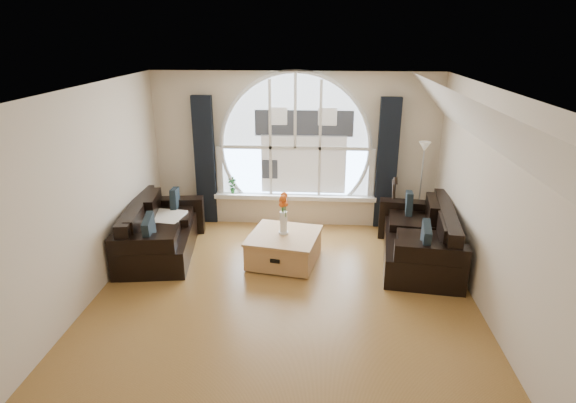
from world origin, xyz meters
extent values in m
cube|color=brown|center=(0.00, 0.00, 0.00)|extent=(5.00, 5.50, 0.01)
cube|color=silver|center=(0.00, 0.00, 2.70)|extent=(5.00, 5.50, 0.01)
cube|color=beige|center=(0.00, 2.75, 1.35)|extent=(5.00, 0.01, 2.70)
cube|color=beige|center=(0.00, -2.75, 1.35)|extent=(5.00, 0.01, 2.70)
cube|color=beige|center=(-2.50, 0.00, 1.35)|extent=(0.01, 5.50, 2.70)
cube|color=beige|center=(2.50, 0.00, 1.35)|extent=(0.01, 5.50, 2.70)
cube|color=silver|center=(2.20, 0.00, 2.35)|extent=(0.92, 5.50, 0.72)
cube|color=silver|center=(0.00, 2.72, 1.62)|extent=(2.60, 0.06, 2.15)
cube|color=white|center=(0.00, 2.65, 0.51)|extent=(2.90, 0.22, 0.08)
cube|color=white|center=(0.00, 2.69, 1.62)|extent=(2.76, 0.08, 2.15)
cube|color=silver|center=(0.15, 2.71, 1.50)|extent=(1.70, 0.02, 1.50)
cube|color=black|center=(-1.60, 2.63, 1.15)|extent=(0.35, 0.12, 2.30)
cube|color=black|center=(1.60, 2.63, 1.15)|extent=(0.35, 0.12, 2.30)
cube|color=black|center=(-2.01, 1.27, 0.40)|extent=(1.17, 1.96, 0.82)
cube|color=black|center=(1.95, 1.25, 0.40)|extent=(1.20, 2.05, 0.86)
cube|color=#AB7946|center=(-0.07, 1.10, 0.25)|extent=(1.17, 1.17, 0.49)
cube|color=silver|center=(-2.00, 1.45, 0.50)|extent=(0.63, 0.63, 0.10)
cube|color=white|center=(-0.08, 1.13, 0.84)|extent=(0.24, 0.24, 0.70)
cube|color=#B2B2B2|center=(2.17, 2.43, 0.80)|extent=(0.24, 0.24, 1.60)
cube|color=#8F5C2E|center=(1.69, 2.27, 0.53)|extent=(0.41, 0.33, 1.06)
imported|color=#1E6023|center=(-1.14, 2.65, 0.70)|extent=(0.18, 0.14, 0.30)
camera|label=1|loc=(0.43, -5.35, 3.33)|focal=29.36mm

